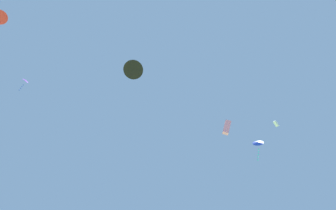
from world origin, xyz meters
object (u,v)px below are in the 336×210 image
at_px(kite_white_box, 276,124).
at_px(kite_blue_delta, 258,143).
at_px(kite_black_delta, 133,69).
at_px(kite_pink_box, 227,127).
at_px(kite_purple_diamond, 25,81).

xyz_separation_m(kite_white_box, kite_blue_delta, (-1.46, 3.64, -1.22)).
xyz_separation_m(kite_black_delta, kite_white_box, (16.85, 13.64, 2.24)).
bearing_deg(kite_pink_box, kite_blue_delta, 59.13).
xyz_separation_m(kite_black_delta, kite_pink_box, (8.10, 5.08, -2.57)).
relative_size(kite_pink_box, kite_white_box, 1.68).
distance_m(kite_white_box, kite_blue_delta, 4.10).
bearing_deg(kite_black_delta, kite_pink_box, 32.10).
bearing_deg(kite_blue_delta, kite_black_delta, -131.70).
bearing_deg(kite_purple_diamond, kite_white_box, 8.10).
xyz_separation_m(kite_black_delta, kite_blue_delta, (15.39, 17.27, 1.03)).
relative_size(kite_purple_diamond, kite_pink_box, 1.49).
height_order(kite_purple_diamond, kite_white_box, kite_purple_diamond).
bearing_deg(kite_pink_box, kite_purple_diamond, 169.94).
bearing_deg(kite_purple_diamond, kite_black_delta, -31.76).
bearing_deg(kite_pink_box, kite_white_box, 44.37).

